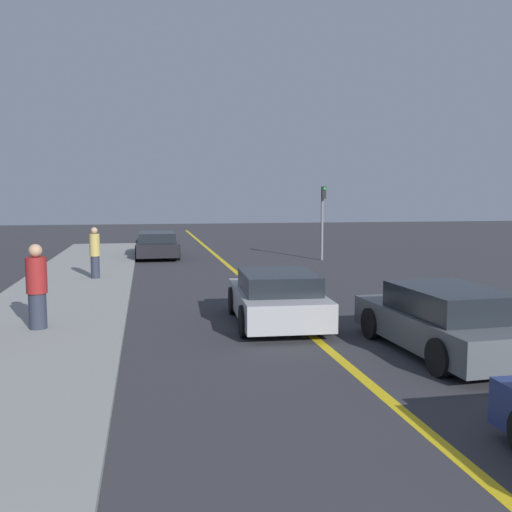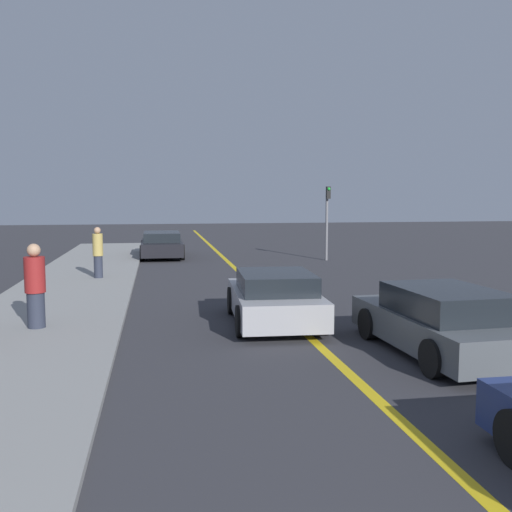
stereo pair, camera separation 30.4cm
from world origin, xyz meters
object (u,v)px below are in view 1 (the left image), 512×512
Objects in this scene: pedestrian_far_standing at (37,287)px; traffic_light at (323,214)px; pedestrian_by_sign at (95,253)px; car_ahead_center at (446,321)px; car_parked_left_lot at (157,245)px; car_far_distant at (277,298)px.

pedestrian_far_standing is 16.02m from traffic_light.
traffic_light reaches higher than pedestrian_by_sign.
traffic_light is (2.44, 15.34, 1.49)m from car_ahead_center.
pedestrian_by_sign is at bearing 121.44° from car_ahead_center.
traffic_light is at bearing 78.16° from car_ahead_center.
car_ahead_center is 1.26× the size of traffic_light.
pedestrian_far_standing is at bearing 155.77° from car_ahead_center.
car_parked_left_lot is 2.63× the size of pedestrian_far_standing.
traffic_light reaches higher than car_ahead_center.
car_ahead_center is at bearing -99.05° from traffic_light.
car_ahead_center is 12.82m from pedestrian_by_sign.
pedestrian_by_sign reaches higher than car_far_distant.
car_ahead_center reaches higher than car_parked_left_lot.
car_far_distant is at bearing 127.60° from car_ahead_center.
car_ahead_center is at bearing -55.77° from pedestrian_by_sign.
car_ahead_center is 18.69m from car_parked_left_lot.
pedestrian_far_standing is (-5.22, 0.05, 0.41)m from car_far_distant.
traffic_light is at bearing 70.98° from car_far_distant.
car_ahead_center is 3.93m from car_far_distant.
car_ahead_center is 8.36m from pedestrian_far_standing.
pedestrian_far_standing is (-2.80, -14.96, 0.39)m from car_parked_left_lot.
car_ahead_center is 1.07× the size of car_far_distant.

